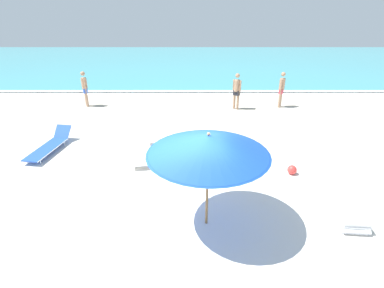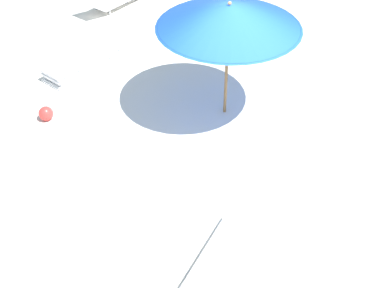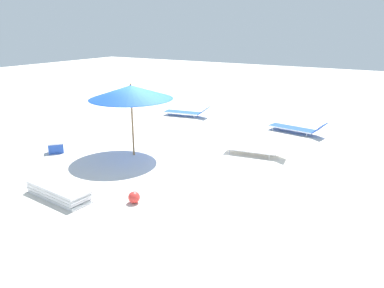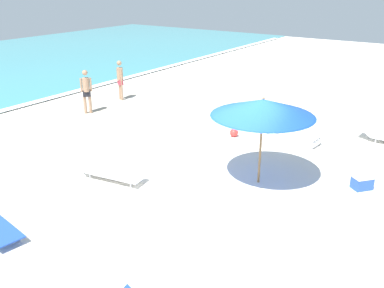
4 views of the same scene
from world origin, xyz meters
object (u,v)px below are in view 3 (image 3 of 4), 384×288
at_px(lounger_stack, 58,191).
at_px(sun_lounger_near_water_right, 187,112).
at_px(beach_umbrella, 131,92).
at_px(sun_lounger_under_umbrella, 298,128).
at_px(beach_ball, 134,197).
at_px(sun_lounger_beside_umbrella, 258,149).
at_px(cooler_box, 56,147).

xyz_separation_m(lounger_stack, sun_lounger_near_water_right, (-9.10, -1.90, 0.05)).
relative_size(beach_umbrella, lounger_stack, 1.38).
relative_size(sun_lounger_under_umbrella, sun_lounger_near_water_right, 1.03).
xyz_separation_m(beach_umbrella, beach_ball, (2.74, 2.27, -1.94)).
bearing_deg(sun_lounger_near_water_right, lounger_stack, 2.33).
xyz_separation_m(lounger_stack, sun_lounger_beside_umbrella, (-5.56, 3.03, 0.05)).
relative_size(sun_lounger_under_umbrella, cooler_box, 3.82).
bearing_deg(beach_ball, sun_lounger_beside_umbrella, 165.66).
height_order(beach_umbrella, sun_lounger_under_umbrella, beach_umbrella).
distance_m(sun_lounger_beside_umbrella, beach_ball, 4.99).
xyz_separation_m(sun_lounger_under_umbrella, sun_lounger_near_water_right, (-0.22, -5.30, -0.00)).
bearing_deg(lounger_stack, beach_umbrella, -167.29).
xyz_separation_m(sun_lounger_under_umbrella, sun_lounger_beside_umbrella, (3.32, -0.36, 0.01)).
xyz_separation_m(sun_lounger_beside_umbrella, sun_lounger_near_water_right, (-3.53, -4.93, -0.01)).
xyz_separation_m(beach_umbrella, lounger_stack, (3.47, 0.48, -1.92)).
height_order(beach_umbrella, cooler_box, beach_umbrella).
distance_m(beach_umbrella, beach_ball, 4.05).
relative_size(sun_lounger_beside_umbrella, beach_ball, 7.38).
bearing_deg(sun_lounger_near_water_right, beach_ball, 14.38).
distance_m(sun_lounger_beside_umbrella, cooler_box, 6.74).
height_order(sun_lounger_under_umbrella, sun_lounger_near_water_right, sun_lounger_under_umbrella).
bearing_deg(sun_lounger_under_umbrella, lounger_stack, -11.85).
xyz_separation_m(sun_lounger_beside_umbrella, cooler_box, (3.26, -5.90, -0.03)).
relative_size(beach_umbrella, sun_lounger_beside_umbrella, 1.25).
height_order(sun_lounger_beside_umbrella, beach_ball, sun_lounger_beside_umbrella).
bearing_deg(sun_lounger_beside_umbrella, sun_lounger_near_water_right, -134.05).
distance_m(beach_umbrella, sun_lounger_beside_umbrella, 4.49).
distance_m(lounger_stack, sun_lounger_under_umbrella, 9.51).
distance_m(lounger_stack, cooler_box, 3.68).
height_order(lounger_stack, beach_ball, lounger_stack).
bearing_deg(lounger_stack, sun_lounger_beside_umbrella, 156.31).
distance_m(sun_lounger_under_umbrella, beach_ball, 8.30).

